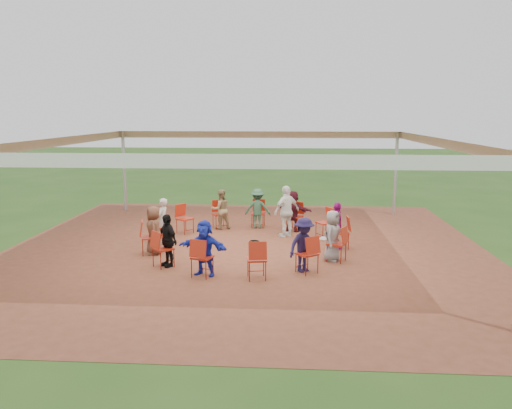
# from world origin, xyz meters

# --- Properties ---
(ground) EXTENTS (80.00, 80.00, 0.00)m
(ground) POSITION_xyz_m (0.00, 0.00, 0.00)
(ground) COLOR #264A17
(ground) RESTS_ON ground
(dirt_patch) EXTENTS (13.00, 13.00, 0.00)m
(dirt_patch) POSITION_xyz_m (0.00, 0.00, 0.01)
(dirt_patch) COLOR brown
(dirt_patch) RESTS_ON ground
(tent) EXTENTS (10.33, 10.33, 3.00)m
(tent) POSITION_xyz_m (0.00, 0.00, 2.37)
(tent) COLOR #B2B2B7
(tent) RESTS_ON ground
(chair_0) EXTENTS (0.57, 0.56, 0.90)m
(chair_0) POSITION_xyz_m (2.35, -1.07, 0.45)
(chair_0) COLOR #A62310
(chair_0) RESTS_ON ground
(chair_1) EXTENTS (0.46, 0.44, 0.90)m
(chair_1) POSITION_xyz_m (2.58, 0.14, 0.45)
(chair_1) COLOR #A62310
(chair_1) RESTS_ON ground
(chair_2) EXTENTS (0.59, 0.59, 0.90)m
(chair_2) POSITION_xyz_m (2.22, 1.33, 0.45)
(chair_2) COLOR #A62310
(chair_2) RESTS_ON ground
(chair_3) EXTENTS (0.59, 0.59, 0.90)m
(chair_3) POSITION_xyz_m (1.35, 2.21, 0.45)
(chair_3) COLOR #A62310
(chair_3) RESTS_ON ground
(chair_4) EXTENTS (0.45, 0.47, 0.90)m
(chair_4) POSITION_xyz_m (0.17, 2.58, 0.45)
(chair_4) COLOR #A62310
(chair_4) RESTS_ON ground
(chair_5) EXTENTS (0.56, 0.57, 0.90)m
(chair_5) POSITION_xyz_m (-1.05, 2.36, 0.45)
(chair_5) COLOR #A62310
(chair_5) RESTS_ON ground
(chair_6) EXTENTS (0.61, 0.60, 0.90)m
(chair_6) POSITION_xyz_m (-2.03, 1.61, 0.45)
(chair_6) COLOR #A62310
(chair_6) RESTS_ON ground
(chair_7) EXTENTS (0.51, 0.49, 0.90)m
(chair_7) POSITION_xyz_m (-2.54, 0.48, 0.45)
(chair_7) COLOR #A62310
(chair_7) RESTS_ON ground
(chair_8) EXTENTS (0.54, 0.53, 0.90)m
(chair_8) POSITION_xyz_m (-2.47, -0.76, 0.45)
(chair_8) COLOR #A62310
(chair_8) RESTS_ON ground
(chair_9) EXTENTS (0.61, 0.61, 0.90)m
(chair_9) POSITION_xyz_m (-1.84, -1.82, 0.45)
(chair_9) COLOR #A62310
(chair_9) RESTS_ON ground
(chair_10) EXTENTS (0.53, 0.55, 0.90)m
(chair_10) POSITION_xyz_m (-0.78, -2.47, 0.45)
(chair_10) COLOR #A62310
(chair_10) RESTS_ON ground
(chair_11) EXTENTS (0.49, 0.51, 0.90)m
(chair_11) POSITION_xyz_m (0.45, -2.55, 0.45)
(chair_11) COLOR #A62310
(chair_11) RESTS_ON ground
(chair_12) EXTENTS (0.60, 0.61, 0.90)m
(chair_12) POSITION_xyz_m (1.58, -2.05, 0.45)
(chair_12) COLOR #A62310
(chair_12) RESTS_ON ground
(person_seated_0) EXTENTS (0.58, 0.71, 1.28)m
(person_seated_0) POSITION_xyz_m (2.24, -1.02, 0.65)
(person_seated_0) COLOR gray
(person_seated_0) RESTS_ON ground
(person_seated_1) EXTENTS (0.42, 0.77, 1.28)m
(person_seated_1) POSITION_xyz_m (2.46, 0.14, 0.65)
(person_seated_1) COLOR #981176
(person_seated_1) RESTS_ON ground
(person_seated_2) EXTENTS (1.24, 1.00, 1.28)m
(person_seated_2) POSITION_xyz_m (1.29, 2.10, 0.65)
(person_seated_2) COLOR #46121D
(person_seated_2) RESTS_ON ground
(person_seated_3) EXTENTS (0.85, 0.46, 1.28)m
(person_seated_3) POSITION_xyz_m (0.16, 2.46, 0.65)
(person_seated_3) COLOR #2C543A
(person_seated_3) RESTS_ON ground
(person_seated_4) EXTENTS (0.71, 0.58, 1.28)m
(person_seated_4) POSITION_xyz_m (-1.00, 2.26, 0.65)
(person_seated_4) COLOR #8C7950
(person_seated_4) RESTS_ON ground
(person_seated_5) EXTENTS (0.39, 0.52, 1.28)m
(person_seated_5) POSITION_xyz_m (-2.42, 0.46, 0.65)
(person_seated_5) COLOR #B6ADA0
(person_seated_5) RESTS_ON ground
(person_seated_6) EXTENTS (0.52, 0.70, 1.28)m
(person_seated_6) POSITION_xyz_m (-2.36, -0.72, 0.65)
(person_seated_6) COLOR brown
(person_seated_6) RESTS_ON ground
(person_seated_7) EXTENTS (0.80, 0.80, 1.28)m
(person_seated_7) POSITION_xyz_m (-1.75, -1.74, 0.65)
(person_seated_7) COLOR black
(person_seated_7) RESTS_ON ground
(person_seated_8) EXTENTS (1.27, 0.78, 1.28)m
(person_seated_8) POSITION_xyz_m (-0.75, -2.35, 0.65)
(person_seated_8) COLOR #1828AA
(person_seated_8) RESTS_ON ground
(person_seated_9) EXTENTS (0.90, 0.83, 1.28)m
(person_seated_9) POSITION_xyz_m (1.51, -1.95, 0.65)
(person_seated_9) COLOR #191338
(person_seated_9) RESTS_ON ground
(standing_person) EXTENTS (0.99, 0.94, 1.55)m
(standing_person) POSITION_xyz_m (1.09, 1.37, 0.78)
(standing_person) COLOR white
(standing_person) RESTS_ON ground
(cable_coil) EXTENTS (0.31, 0.31, 0.03)m
(cable_coil) POSITION_xyz_m (0.19, 0.67, 0.02)
(cable_coil) COLOR black
(cable_coil) RESTS_ON ground
(laptop) EXTENTS (0.37, 0.40, 0.22)m
(laptop) POSITION_xyz_m (2.10, -0.96, 0.61)
(laptop) COLOR #B7B7BC
(laptop) RESTS_ON ground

